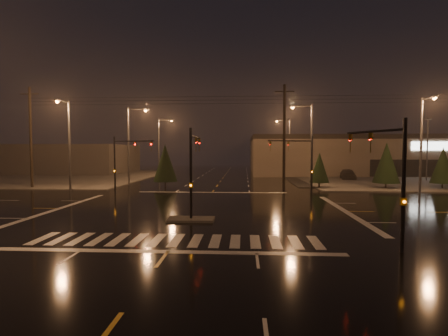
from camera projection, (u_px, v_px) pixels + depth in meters
The scene contains 26 objects.
ground at pixel (199, 210), 26.69m from camera, with size 140.00×140.00×0.00m, color black.
sidewalk_ne at pixel (413, 179), 54.86m from camera, with size 36.00×36.00×0.12m, color #46433E.
sidewalk_nw at pixel (44, 177), 58.32m from camera, with size 36.00×36.00×0.12m, color #46433E.
median_island at pixel (191, 219), 22.69m from camera, with size 3.00×1.60×0.15m, color #46433E.
crosswalk at pixel (176, 240), 17.71m from camera, with size 15.00×2.60×0.01m, color beige.
stop_bar_near at pixel (168, 252), 15.72m from camera, with size 16.00×0.50×0.01m, color beige.
stop_bar_far at pixel (212, 192), 37.65m from camera, with size 16.00×0.50×0.01m, color beige.
retail_building at pixel (401, 153), 70.32m from camera, with size 60.20×28.30×7.20m.
commercial_block at pixel (54, 159), 70.43m from camera, with size 30.00×18.00×5.60m, color #433D3B.
signal_mast_median at pixel (193, 162), 23.43m from camera, with size 0.25×4.59×6.00m.
signal_mast_ne at pixel (303, 158), 36.04m from camera, with size 4.84×1.86×6.00m.
signal_mast_nw at pixel (123, 157), 37.14m from camera, with size 4.84×1.86×6.00m.
signal_mast_se at pixel (391, 169), 16.18m from camera, with size 1.55×3.87×6.00m.
streetlight_1 at pixel (131, 140), 44.97m from camera, with size 2.77×0.32×10.00m.
streetlight_2 at pixel (160, 143), 60.92m from camera, with size 2.77×0.32×10.00m.
streetlight_3 at pixel (309, 140), 41.69m from camera, with size 2.77×0.32×10.00m.
streetlight_4 at pixel (288, 143), 61.63m from camera, with size 2.77×0.32×10.00m.
streetlight_5 at pixel (68, 139), 38.45m from camera, with size 0.32×2.77×10.00m.
streetlight_6 at pixel (423, 138), 36.26m from camera, with size 0.32×2.77×10.00m.
utility_pole_0 at pixel (31, 137), 41.59m from camera, with size 2.20×0.32×12.00m.
utility_pole_1 at pixel (284, 136), 39.86m from camera, with size 2.20×0.32×12.00m.
conifer_0 at pixel (319, 167), 41.60m from camera, with size 2.29×2.29×4.27m.
conifer_1 at pixel (386, 163), 41.05m from camera, with size 3.04×3.04×5.46m.
conifer_2 at pixel (443, 165), 40.63m from camera, with size 2.69×2.69×4.90m.
conifer_3 at pixel (165, 163), 42.85m from camera, with size 2.94×2.94×5.29m.
car_parked at pixel (348, 174), 53.49m from camera, with size 2.01×4.99×1.70m, color black.
Camera 1 is at (3.44, -26.33, 4.60)m, focal length 28.00 mm.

